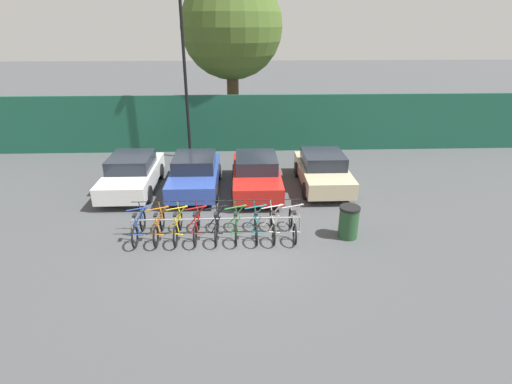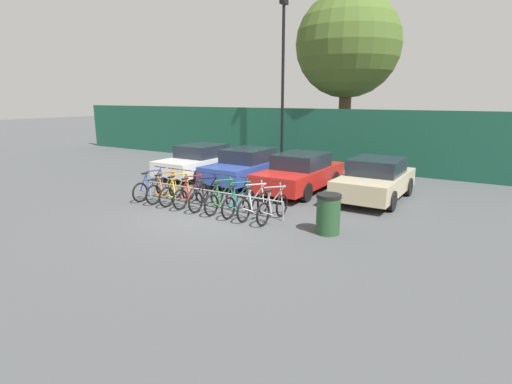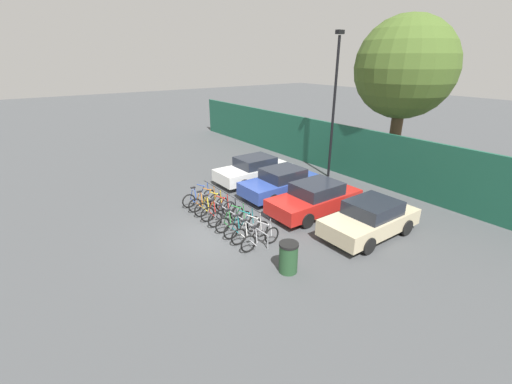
{
  "view_description": "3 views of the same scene",
  "coord_description": "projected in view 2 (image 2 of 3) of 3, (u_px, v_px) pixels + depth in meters",
  "views": [
    {
      "loc": [
        0.18,
        -10.45,
        6.24
      ],
      "look_at": [
        0.64,
        1.27,
        1.18
      ],
      "focal_mm": 28.0,
      "sensor_mm": 36.0,
      "label": 1
    },
    {
      "loc": [
        7.09,
        -8.82,
        3.39
      ],
      "look_at": [
        0.87,
        1.06,
        0.62
      ],
      "focal_mm": 28.0,
      "sensor_mm": 36.0,
      "label": 2
    },
    {
      "loc": [
        10.43,
        -5.98,
        6.47
      ],
      "look_at": [
        -0.63,
        2.08,
        1.05
      ],
      "focal_mm": 24.0,
      "sensor_mm": 36.0,
      "label": 3
    }
  ],
  "objects": [
    {
      "name": "car_blue",
      "position": [
        247.0,
        166.0,
        16.02
      ],
      "size": [
        1.91,
        4.09,
        1.4
      ],
      "color": "#2D479E",
      "rests_on": "ground"
    },
    {
      "name": "bicycle_yellow",
      "position": [
        178.0,
        192.0,
        13.01
      ],
      "size": [
        0.68,
        1.71,
        1.05
      ],
      "rotation": [
        0.0,
        0.0,
        0.05
      ],
      "color": "black",
      "rests_on": "ground"
    },
    {
      "name": "bicycle_blue",
      "position": [
        152.0,
        188.0,
        13.62
      ],
      "size": [
        0.68,
        1.71,
        1.05
      ],
      "rotation": [
        0.0,
        0.0,
        -0.05
      ],
      "color": "black",
      "rests_on": "ground"
    },
    {
      "name": "bicycle_red",
      "position": [
        191.0,
        195.0,
        12.7
      ],
      "size": [
        0.68,
        1.71,
        1.05
      ],
      "rotation": [
        0.0,
        0.0,
        0.01
      ],
      "color": "black",
      "rests_on": "ground"
    },
    {
      "name": "car_beige",
      "position": [
        375.0,
        179.0,
        13.49
      ],
      "size": [
        1.91,
        4.03,
        1.4
      ],
      "color": "#C1B28E",
      "rests_on": "ground"
    },
    {
      "name": "bicycle_silver",
      "position": [
        273.0,
        208.0,
        11.15
      ],
      "size": [
        0.68,
        1.71,
        1.05
      ],
      "rotation": [
        0.0,
        0.0,
        0.04
      ],
      "color": "black",
      "rests_on": "ground"
    },
    {
      "name": "bicycle_green",
      "position": [
        222.0,
        200.0,
        12.07
      ],
      "size": [
        0.68,
        1.71,
        1.05
      ],
      "rotation": [
        0.0,
        0.0,
        -0.01
      ],
      "color": "black",
      "rests_on": "ground"
    },
    {
      "name": "bicycle_white",
      "position": [
        254.0,
        205.0,
        11.48
      ],
      "size": [
        0.68,
        1.71,
        1.05
      ],
      "rotation": [
        0.0,
        0.0,
        -0.04
      ],
      "color": "black",
      "rests_on": "ground"
    },
    {
      "name": "bicycle_black",
      "position": [
        207.0,
        197.0,
        12.38
      ],
      "size": [
        0.68,
        1.71,
        1.05
      ],
      "rotation": [
        0.0,
        0.0,
        0.04
      ],
      "color": "black",
      "rests_on": "ground"
    },
    {
      "name": "ground_plane",
      "position": [
        212.0,
        216.0,
        11.72
      ],
      "size": [
        120.0,
        120.0,
        0.0
      ],
      "primitive_type": "plane",
      "color": "#424447"
    },
    {
      "name": "bike_rack",
      "position": [
        209.0,
        192.0,
        12.48
      ],
      "size": [
        5.31,
        0.04,
        0.57
      ],
      "color": "gray",
      "rests_on": "ground"
    },
    {
      "name": "hoarding_wall",
      "position": [
        334.0,
        139.0,
        19.21
      ],
      "size": [
        36.0,
        0.16,
        2.86
      ],
      "primitive_type": "cube",
      "color": "#19513D",
      "rests_on": "ground"
    },
    {
      "name": "trash_bin",
      "position": [
        328.0,
        214.0,
        10.1
      ],
      "size": [
        0.63,
        0.63,
        1.03
      ],
      "color": "#234728",
      "rests_on": "ground"
    },
    {
      "name": "bicycle_teal",
      "position": [
        239.0,
        202.0,
        11.75
      ],
      "size": [
        0.68,
        1.71,
        1.05
      ],
      "rotation": [
        0.0,
        0.0,
        0.05
      ],
      "color": "black",
      "rests_on": "ground"
    },
    {
      "name": "car_white",
      "position": [
        201.0,
        161.0,
        17.39
      ],
      "size": [
        1.91,
        4.22,
        1.4
      ],
      "color": "silver",
      "rests_on": "ground"
    },
    {
      "name": "bicycle_orange",
      "position": [
        165.0,
        190.0,
        13.3
      ],
      "size": [
        0.68,
        1.71,
        1.05
      ],
      "rotation": [
        0.0,
        0.0,
        0.0
      ],
      "color": "black",
      "rests_on": "ground"
    },
    {
      "name": "car_red",
      "position": [
        300.0,
        173.0,
        14.66
      ],
      "size": [
        1.91,
        4.29,
        1.4
      ],
      "color": "red",
      "rests_on": "ground"
    },
    {
      "name": "lamp_post",
      "position": [
        283.0,
        79.0,
        18.94
      ],
      "size": [
        0.24,
        0.44,
        7.73
      ],
      "color": "black",
      "rests_on": "ground"
    },
    {
      "name": "tree_behind_hoarding",
      "position": [
        348.0,
        45.0,
        19.76
      ],
      "size": [
        5.17,
        5.17,
        8.53
      ],
      "color": "brown",
      "rests_on": "ground"
    }
  ]
}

